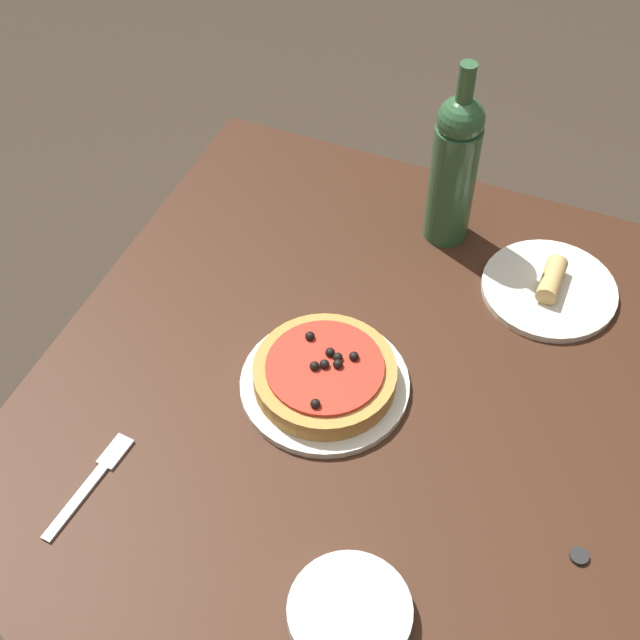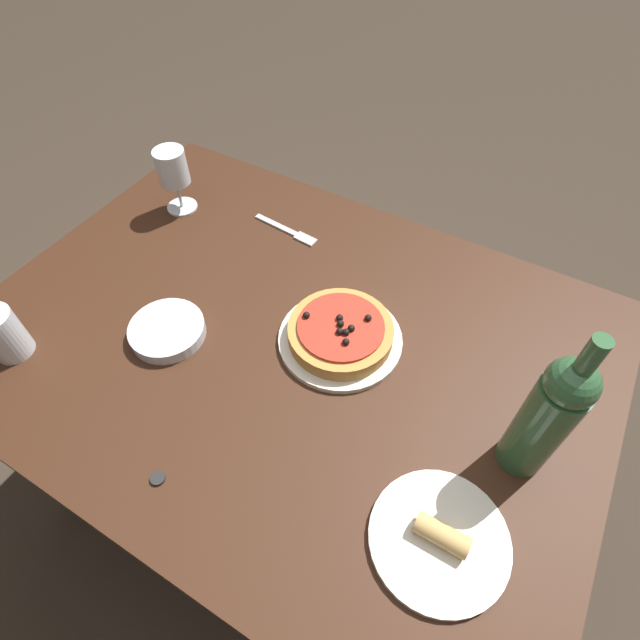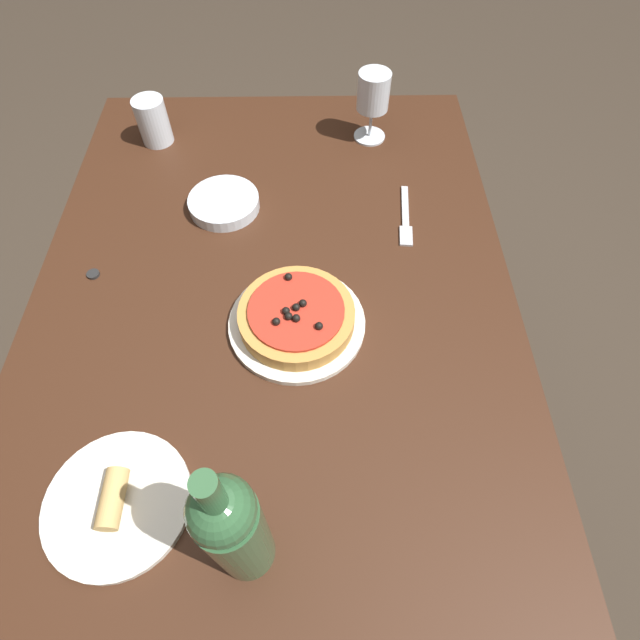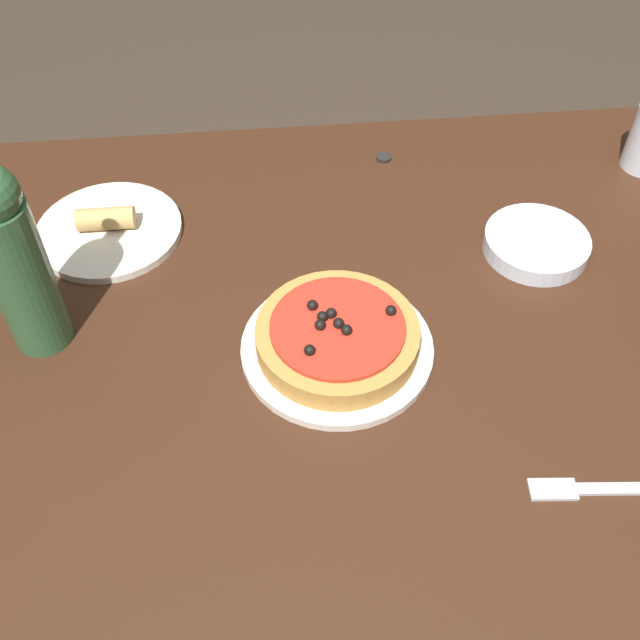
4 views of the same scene
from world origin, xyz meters
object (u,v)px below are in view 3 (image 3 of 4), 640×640
object	(u,v)px
water_cup	(153,121)
side_plate	(117,502)
pizza	(296,316)
side_bowl	(224,203)
wine_glass	(373,94)
fork	(405,219)
dining_table	(277,312)
dinner_plate	(297,323)
bottle_cap	(93,274)
wine_bottle	(234,529)

from	to	relation	value
water_cup	side_plate	size ratio (longest dim) A/B	0.49
pizza	water_cup	bearing A→B (deg)	-147.86
water_cup	side_bowl	world-z (taller)	water_cup
water_cup	side_plate	xyz separation A→B (m)	(0.85, 0.08, -0.04)
wine_glass	side_bowl	distance (m)	0.42
water_cup	side_bowl	distance (m)	0.30
wine_glass	side_bowl	xyz separation A→B (m)	(0.24, -0.33, -0.10)
wine_glass	fork	distance (m)	0.31
dining_table	fork	size ratio (longest dim) A/B	7.06
dining_table	pizza	xyz separation A→B (m)	(0.10, 0.05, 0.13)
wine_glass	side_plate	xyz separation A→B (m)	(0.85, -0.43, -0.10)
dinner_plate	dining_table	bearing A→B (deg)	-154.74
wine_glass	pizza	bearing A→B (deg)	-17.25
side_bowl	dinner_plate	bearing A→B (deg)	27.40
water_cup	fork	distance (m)	0.63
bottle_cap	water_cup	bearing A→B (deg)	172.13
dinner_plate	fork	distance (m)	0.35
side_bowl	water_cup	bearing A→B (deg)	-142.30
wine_bottle	dining_table	bearing A→B (deg)	177.93
dining_table	fork	distance (m)	0.33
pizza	wine_glass	size ratio (longest dim) A/B	1.29
dining_table	wine_glass	xyz separation A→B (m)	(-0.45, 0.22, 0.21)
wine_bottle	bottle_cap	world-z (taller)	wine_bottle
wine_glass	water_cup	world-z (taller)	wine_glass
water_cup	side_plate	distance (m)	0.85
wine_glass	fork	world-z (taller)	wine_glass
wine_glass	wine_bottle	world-z (taller)	wine_bottle
pizza	wine_glass	world-z (taller)	wine_glass
fork	dining_table	bearing A→B (deg)	-53.71
dinner_plate	pizza	bearing A→B (deg)	-36.71
water_cup	pizza	bearing A→B (deg)	32.14
wine_bottle	water_cup	world-z (taller)	wine_bottle
dinner_plate	side_plate	xyz separation A→B (m)	(0.31, -0.26, 0.00)
bottle_cap	dining_table	bearing A→B (deg)	86.01
dinner_plate	side_plate	bearing A→B (deg)	-39.68
side_bowl	side_plate	xyz separation A→B (m)	(0.61, -0.10, -0.00)
dining_table	bottle_cap	bearing A→B (deg)	-93.99
dinner_plate	side_plate	distance (m)	0.40
wine_glass	dining_table	bearing A→B (deg)	-25.73
fork	wine_glass	bearing A→B (deg)	-163.65
wine_glass	side_plate	world-z (taller)	wine_glass
dining_table	wine_bottle	size ratio (longest dim) A/B	3.80
pizza	bottle_cap	world-z (taller)	pizza
wine_bottle	water_cup	xyz separation A→B (m)	(-0.91, -0.28, -0.09)
fork	side_plate	size ratio (longest dim) A/B	0.83
side_plate	dining_table	bearing A→B (deg)	152.68
wine_bottle	fork	xyz separation A→B (m)	(-0.64, 0.29, -0.14)
side_bowl	wine_bottle	bearing A→B (deg)	7.95
dining_table	side_plate	xyz separation A→B (m)	(0.41, -0.21, 0.11)
dining_table	side_bowl	distance (m)	0.26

